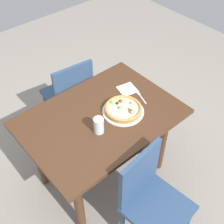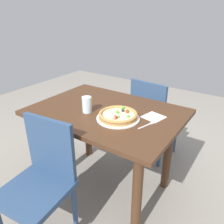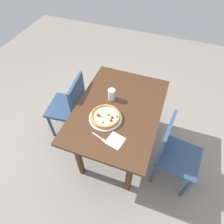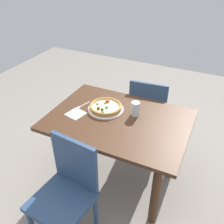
{
  "view_description": "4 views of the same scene",
  "coord_description": "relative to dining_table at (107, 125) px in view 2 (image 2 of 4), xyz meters",
  "views": [
    {
      "loc": [
        -0.94,
        -1.22,
        2.32
      ],
      "look_at": [
        0.08,
        -0.04,
        0.77
      ],
      "focal_mm": 47.23,
      "sensor_mm": 36.0,
      "label": 1
    },
    {
      "loc": [
        0.94,
        -1.31,
        1.49
      ],
      "look_at": [
        0.08,
        -0.04,
        0.77
      ],
      "focal_mm": 36.17,
      "sensor_mm": 36.0,
      "label": 2
    },
    {
      "loc": [
        1.22,
        0.38,
        2.21
      ],
      "look_at": [
        0.08,
        -0.04,
        0.77
      ],
      "focal_mm": 31.29,
      "sensor_mm": 36.0,
      "label": 3
    },
    {
      "loc": [
        -0.67,
        1.54,
        1.93
      ],
      "look_at": [
        0.08,
        -0.04,
        0.77
      ],
      "focal_mm": 39.4,
      "sensor_mm": 36.0,
      "label": 4
    }
  ],
  "objects": [
    {
      "name": "chair_near",
      "position": [
        -0.08,
        -0.63,
        -0.15
      ],
      "size": [
        0.44,
        0.44,
        0.86
      ],
      "rotation": [
        0.0,
        0.0,
        3.25
      ],
      "color": "navy",
      "rests_on": "ground"
    },
    {
      "name": "drinking_glass",
      "position": [
        -0.11,
        -0.11,
        0.19
      ],
      "size": [
        0.07,
        0.07,
        0.12
      ],
      "primitive_type": "cylinder",
      "color": "silver",
      "rests_on": "dining_table"
    },
    {
      "name": "fork",
      "position": [
        0.38,
        -0.03,
        0.13
      ],
      "size": [
        0.07,
        0.16,
        0.0
      ],
      "rotation": [
        0.0,
        0.0,
        1.26
      ],
      "color": "silver",
      "rests_on": "dining_table"
    },
    {
      "name": "chair_far",
      "position": [
        0.13,
        0.63,
        -0.15
      ],
      "size": [
        0.44,
        0.44,
        0.86
      ],
      "rotation": [
        0.0,
        0.0,
        -0.11
      ],
      "color": "navy",
      "rests_on": "ground"
    },
    {
      "name": "plate",
      "position": [
        0.16,
        -0.08,
        0.14
      ],
      "size": [
        0.32,
        0.32,
        0.01
      ],
      "primitive_type": "cylinder",
      "color": "white",
      "rests_on": "dining_table"
    },
    {
      "name": "ground_plane",
      "position": [
        0.0,
        0.0,
        -0.62
      ],
      "size": [
        6.0,
        6.0,
        0.0
      ],
      "primitive_type": "plane",
      "color": "gray"
    },
    {
      "name": "napkin",
      "position": [
        0.36,
        0.1,
        0.13
      ],
      "size": [
        0.17,
        0.17,
        0.0
      ],
      "primitive_type": "cube",
      "rotation": [
        0.0,
        0.0,
        -0.22
      ],
      "color": "white",
      "rests_on": "dining_table"
    },
    {
      "name": "pizza",
      "position": [
        0.16,
        -0.07,
        0.16
      ],
      "size": [
        0.28,
        0.28,
        0.05
      ],
      "color": "#B78447",
      "rests_on": "plate"
    },
    {
      "name": "dining_table",
      "position": [
        0.0,
        0.0,
        0.0
      ],
      "size": [
        1.17,
        0.83,
        0.75
      ],
      "color": "#472B19",
      "rests_on": "ground"
    }
  ]
}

